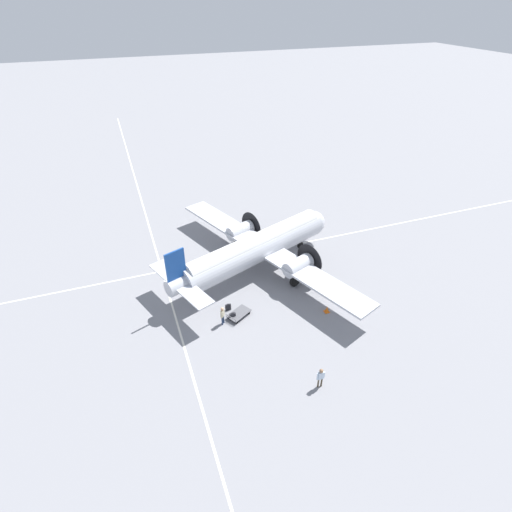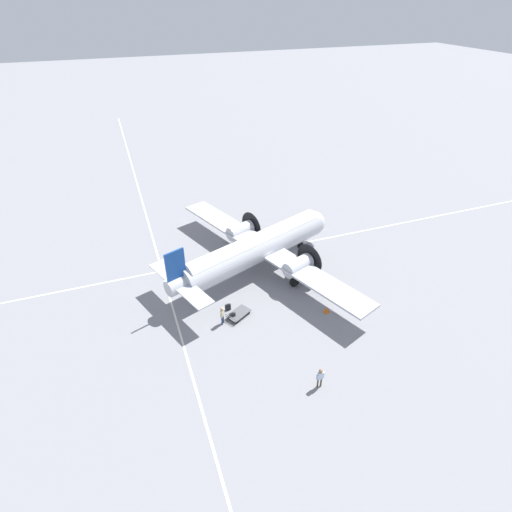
{
  "view_description": "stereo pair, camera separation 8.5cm",
  "coord_description": "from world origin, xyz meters",
  "px_view_note": "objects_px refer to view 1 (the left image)",
  "views": [
    {
      "loc": [
        10.59,
        28.82,
        22.28
      ],
      "look_at": [
        0.0,
        0.0,
        1.65
      ],
      "focal_mm": 28.0,
      "sensor_mm": 36.0,
      "label": 1
    },
    {
      "loc": [
        10.51,
        28.84,
        22.28
      ],
      "look_at": [
        0.0,
        0.0,
        1.65
      ],
      "focal_mm": 28.0,
      "sensor_mm": 36.0,
      "label": 2
    }
  ],
  "objects_px": {
    "airliner_main": "(259,247)",
    "suitcase_upright_spare": "(228,307)",
    "crew_foreground": "(321,376)",
    "traffic_cone": "(327,309)",
    "passenger_boarding": "(223,314)",
    "suitcase_near_door": "(233,316)",
    "baggage_cart": "(239,314)"
  },
  "relations": [
    {
      "from": "airliner_main",
      "to": "suitcase_upright_spare",
      "type": "relative_size",
      "value": 36.48
    },
    {
      "from": "airliner_main",
      "to": "baggage_cart",
      "type": "bearing_deg",
      "value": -145.49
    },
    {
      "from": "passenger_boarding",
      "to": "airliner_main",
      "type": "bearing_deg",
      "value": -1.41
    },
    {
      "from": "crew_foreground",
      "to": "airliner_main",
      "type": "bearing_deg",
      "value": 90.12
    },
    {
      "from": "suitcase_upright_spare",
      "to": "suitcase_near_door",
      "type": "bearing_deg",
      "value": 91.15
    },
    {
      "from": "suitcase_near_door",
      "to": "suitcase_upright_spare",
      "type": "xyz_separation_m",
      "value": [
        0.02,
        -1.19,
        -0.01
      ]
    },
    {
      "from": "suitcase_upright_spare",
      "to": "traffic_cone",
      "type": "height_order",
      "value": "suitcase_upright_spare"
    },
    {
      "from": "crew_foreground",
      "to": "traffic_cone",
      "type": "relative_size",
      "value": 2.97
    },
    {
      "from": "airliner_main",
      "to": "suitcase_upright_spare",
      "type": "bearing_deg",
      "value": -155.06
    },
    {
      "from": "crew_foreground",
      "to": "baggage_cart",
      "type": "bearing_deg",
      "value": 113.19
    },
    {
      "from": "suitcase_upright_spare",
      "to": "traffic_cone",
      "type": "relative_size",
      "value": 1.11
    },
    {
      "from": "passenger_boarding",
      "to": "suitcase_near_door",
      "type": "bearing_deg",
      "value": -34.47
    },
    {
      "from": "airliner_main",
      "to": "passenger_boarding",
      "type": "distance_m",
      "value": 8.22
    },
    {
      "from": "airliner_main",
      "to": "suitcase_near_door",
      "type": "distance_m",
      "value": 7.65
    },
    {
      "from": "airliner_main",
      "to": "crew_foreground",
      "type": "bearing_deg",
      "value": -114.72
    },
    {
      "from": "crew_foreground",
      "to": "passenger_boarding",
      "type": "distance_m",
      "value": 9.18
    },
    {
      "from": "airliner_main",
      "to": "suitcase_near_door",
      "type": "height_order",
      "value": "airliner_main"
    },
    {
      "from": "passenger_boarding",
      "to": "baggage_cart",
      "type": "distance_m",
      "value": 1.69
    },
    {
      "from": "suitcase_near_door",
      "to": "baggage_cart",
      "type": "relative_size",
      "value": 0.29
    },
    {
      "from": "crew_foreground",
      "to": "passenger_boarding",
      "type": "xyz_separation_m",
      "value": [
        4.4,
        -8.06,
        0.0
      ]
    },
    {
      "from": "suitcase_upright_spare",
      "to": "crew_foreground",
      "type": "bearing_deg",
      "value": 110.45
    },
    {
      "from": "airliner_main",
      "to": "passenger_boarding",
      "type": "bearing_deg",
      "value": -152.37
    },
    {
      "from": "passenger_boarding",
      "to": "baggage_cart",
      "type": "relative_size",
      "value": 0.75
    },
    {
      "from": "suitcase_upright_spare",
      "to": "traffic_cone",
      "type": "xyz_separation_m",
      "value": [
        -7.59,
        3.04,
        -0.03
      ]
    },
    {
      "from": "airliner_main",
      "to": "suitcase_near_door",
      "type": "relative_size",
      "value": 34.93
    },
    {
      "from": "crew_foreground",
      "to": "suitcase_upright_spare",
      "type": "height_order",
      "value": "crew_foreground"
    },
    {
      "from": "passenger_boarding",
      "to": "suitcase_near_door",
      "type": "distance_m",
      "value": 1.17
    },
    {
      "from": "airliner_main",
      "to": "traffic_cone",
      "type": "distance_m",
      "value": 8.56
    },
    {
      "from": "passenger_boarding",
      "to": "traffic_cone",
      "type": "bearing_deg",
      "value": -60.63
    },
    {
      "from": "airliner_main",
      "to": "traffic_cone",
      "type": "bearing_deg",
      "value": -88.84
    },
    {
      "from": "passenger_boarding",
      "to": "traffic_cone",
      "type": "xyz_separation_m",
      "value": [
        -8.45,
        1.61,
        -0.77
      ]
    },
    {
      "from": "airliner_main",
      "to": "crew_foreground",
      "type": "distance_m",
      "value": 14.22
    }
  ]
}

